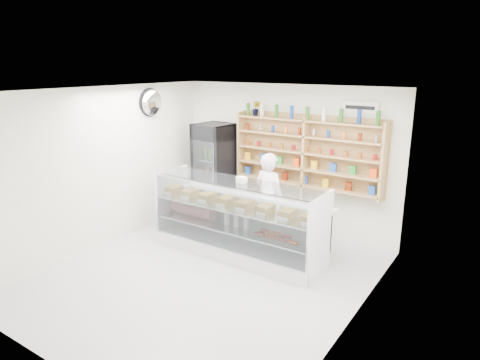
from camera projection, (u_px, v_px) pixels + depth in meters
The scene contains 8 objects.
room at pixel (204, 189), 6.20m from camera, with size 5.00×5.00×5.00m.
display_counter at pixel (239, 234), 7.27m from camera, with size 2.99×0.89×1.30m.
shop_worker at pixel (269, 199), 7.59m from camera, with size 0.61×0.40×1.68m, color silver.
drinks_cooler at pixel (215, 173), 8.70m from camera, with size 0.79×0.78×2.01m.
wall_shelving at pixel (306, 153), 7.76m from camera, with size 2.84×0.28×1.33m.
potted_plant at pixel (256, 108), 8.14m from camera, with size 0.16×0.13×0.28m, color #1E6626.
security_mirror at pixel (152, 103), 8.05m from camera, with size 0.15×0.50×0.50m, color silver.
wall_sign at pixel (360, 107), 7.16m from camera, with size 0.62×0.03×0.20m, color white.
Camera 1 is at (3.73, -4.66, 3.17)m, focal length 32.00 mm.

